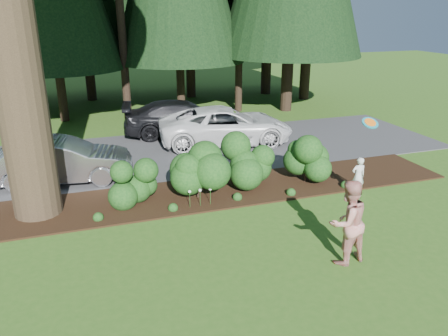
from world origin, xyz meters
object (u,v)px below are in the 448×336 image
Objects in this scene: adult at (347,222)px; frisbee at (370,123)px; car_dark_suv at (183,118)px; car_silver_wagon at (62,161)px; child at (358,176)px; car_white_suv at (226,126)px.

adult is 4.16m from frisbee.
car_dark_suv is 8.98m from frisbee.
car_silver_wagon is 9.10m from adult.
car_dark_suv is 8.71m from child.
car_white_suv reaches higher than car_silver_wagon.
car_white_suv is at bearing -65.89° from child.
car_white_suv is 6.80m from frisbee.
car_white_suv is at bearing -61.61° from car_silver_wagon.
adult is 3.96× the size of frisbee.
adult is (-0.38, -9.26, 0.18)m from car_white_suv.
child is at bearing -137.67° from adult.
car_dark_suv is at bearing -61.44° from child.
car_white_suv is 6.50m from child.
child is 3.99m from adult.
car_silver_wagon is at bearing 117.78° from car_white_suv.
car_silver_wagon is at bearing 139.23° from car_dark_suv.
car_dark_suv is at bearing 113.63° from frisbee.
car_dark_suv reaches higher than child.
car_silver_wagon is 9.22m from child.
frisbee is (8.51, -3.91, 1.49)m from car_silver_wagon.
car_dark_suv is 11.15m from adult.
adult is at bearing -131.51° from car_silver_wagon.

